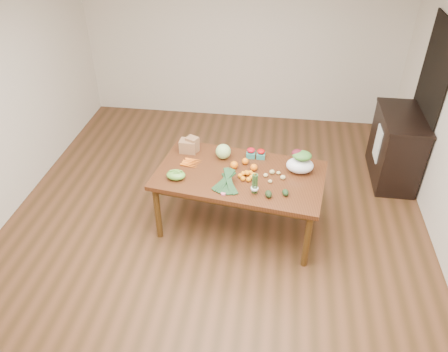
# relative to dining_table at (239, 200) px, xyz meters

# --- Properties ---
(floor) EXTENTS (6.00, 6.00, 0.00)m
(floor) POSITION_rel_dining_table_xyz_m (-0.28, -0.20, -0.38)
(floor) COLOR brown
(floor) RESTS_ON ground
(room_walls) EXTENTS (5.02, 6.02, 2.70)m
(room_walls) POSITION_rel_dining_table_xyz_m (-0.28, -0.20, 0.97)
(room_walls) COLOR beige
(room_walls) RESTS_ON floor
(dining_table) EXTENTS (1.94, 1.25, 0.75)m
(dining_table) POSITION_rel_dining_table_xyz_m (0.00, 0.00, 0.00)
(dining_table) COLOR #502812
(dining_table) RESTS_ON floor
(doorway_dark) EXTENTS (0.02, 1.00, 2.10)m
(doorway_dark) POSITION_rel_dining_table_xyz_m (2.20, 1.40, 0.68)
(doorway_dark) COLOR black
(doorway_dark) RESTS_ON floor
(cabinet) EXTENTS (0.52, 1.02, 0.94)m
(cabinet) POSITION_rel_dining_table_xyz_m (1.94, 1.27, 0.10)
(cabinet) COLOR black
(cabinet) RESTS_ON floor
(dish_towel) EXTENTS (0.02, 0.28, 0.45)m
(dish_towel) POSITION_rel_dining_table_xyz_m (1.68, 1.20, 0.18)
(dish_towel) COLOR white
(dish_towel) RESTS_ON cabinet
(paper_bag) EXTENTS (0.29, 0.25, 0.19)m
(paper_bag) POSITION_rel_dining_table_xyz_m (-0.65, 0.37, 0.47)
(paper_bag) COLOR brown
(paper_bag) RESTS_ON dining_table
(cabbage) EXTENTS (0.17, 0.17, 0.17)m
(cabbage) POSITION_rel_dining_table_xyz_m (-0.22, 0.29, 0.46)
(cabbage) COLOR #A4C974
(cabbage) RESTS_ON dining_table
(strawberry_basket_a) EXTENTS (0.11, 0.11, 0.09)m
(strawberry_basket_a) POSITION_rel_dining_table_xyz_m (0.09, 0.35, 0.42)
(strawberry_basket_a) COLOR red
(strawberry_basket_a) RESTS_ON dining_table
(strawberry_basket_b) EXTENTS (0.11, 0.11, 0.09)m
(strawberry_basket_b) POSITION_rel_dining_table_xyz_m (0.20, 0.35, 0.42)
(strawberry_basket_b) COLOR red
(strawberry_basket_b) RESTS_ON dining_table
(orange_a) EXTENTS (0.09, 0.09, 0.09)m
(orange_a) POSITION_rel_dining_table_xyz_m (-0.07, 0.09, 0.42)
(orange_a) COLOR orange
(orange_a) RESTS_ON dining_table
(orange_b) EXTENTS (0.07, 0.07, 0.07)m
(orange_b) POSITION_rel_dining_table_xyz_m (0.04, 0.20, 0.41)
(orange_b) COLOR orange
(orange_b) RESTS_ON dining_table
(orange_c) EXTENTS (0.08, 0.08, 0.08)m
(orange_c) POSITION_rel_dining_table_xyz_m (0.15, 0.08, 0.41)
(orange_c) COLOR orange
(orange_c) RESTS_ON dining_table
(mandarin_cluster) EXTENTS (0.20, 0.20, 0.09)m
(mandarin_cluster) POSITION_rel_dining_table_xyz_m (0.09, -0.06, 0.42)
(mandarin_cluster) COLOR orange
(mandarin_cluster) RESTS_ON dining_table
(carrots) EXTENTS (0.24, 0.22, 0.03)m
(carrots) POSITION_rel_dining_table_xyz_m (-0.56, 0.12, 0.39)
(carrots) COLOR orange
(carrots) RESTS_ON dining_table
(snap_pea_bag) EXTENTS (0.21, 0.15, 0.09)m
(snap_pea_bag) POSITION_rel_dining_table_xyz_m (-0.67, -0.19, 0.42)
(snap_pea_bag) COLOR #5EA638
(snap_pea_bag) RESTS_ON dining_table
(kale_bunch) EXTENTS (0.37, 0.44, 0.16)m
(kale_bunch) POSITION_rel_dining_table_xyz_m (-0.12, -0.30, 0.45)
(kale_bunch) COLOR black
(kale_bunch) RESTS_ON dining_table
(asparagus_bundle) EXTENTS (0.10, 0.13, 0.26)m
(asparagus_bundle) POSITION_rel_dining_table_xyz_m (0.19, -0.33, 0.50)
(asparagus_bundle) COLOR #3E7535
(asparagus_bundle) RESTS_ON dining_table
(potato_a) EXTENTS (0.05, 0.04, 0.04)m
(potato_a) POSITION_rel_dining_table_xyz_m (0.28, -0.02, 0.40)
(potato_a) COLOR tan
(potato_a) RESTS_ON dining_table
(potato_b) EXTENTS (0.05, 0.04, 0.04)m
(potato_b) POSITION_rel_dining_table_xyz_m (0.34, -0.13, 0.39)
(potato_b) COLOR #CBB975
(potato_b) RESTS_ON dining_table
(potato_c) EXTENTS (0.05, 0.04, 0.04)m
(potato_c) POSITION_rel_dining_table_xyz_m (0.42, 0.04, 0.39)
(potato_c) COLOR #D4C77A
(potato_c) RESTS_ON dining_table
(potato_d) EXTENTS (0.06, 0.05, 0.05)m
(potato_d) POSITION_rel_dining_table_xyz_m (0.35, 0.04, 0.40)
(potato_d) COLOR tan
(potato_d) RESTS_ON dining_table
(potato_e) EXTENTS (0.06, 0.05, 0.05)m
(potato_e) POSITION_rel_dining_table_xyz_m (0.47, -0.04, 0.40)
(potato_e) COLOR tan
(potato_e) RESTS_ON dining_table
(avocado_a) EXTENTS (0.09, 0.12, 0.07)m
(avocado_a) POSITION_rel_dining_table_xyz_m (0.33, -0.37, 0.41)
(avocado_a) COLOR black
(avocado_a) RESTS_ON dining_table
(avocado_b) EXTENTS (0.09, 0.11, 0.06)m
(avocado_b) POSITION_rel_dining_table_xyz_m (0.50, -0.32, 0.41)
(avocado_b) COLOR black
(avocado_b) RESTS_ON dining_table
(salad_bag) EXTENTS (0.33, 0.26, 0.23)m
(salad_bag) POSITION_rel_dining_table_xyz_m (0.64, 0.13, 0.49)
(salad_bag) COLOR white
(salad_bag) RESTS_ON dining_table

